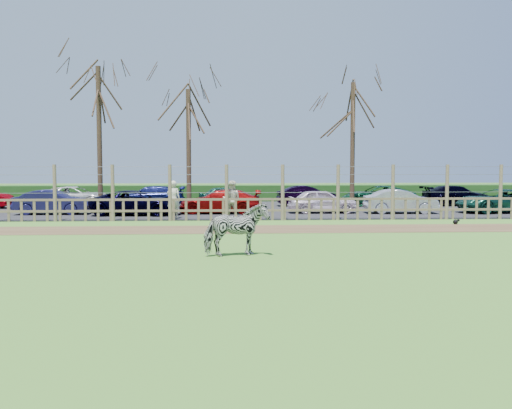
{
  "coord_description": "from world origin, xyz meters",
  "views": [
    {
      "loc": [
        -0.11,
        -17.31,
        2.49
      ],
      "look_at": [
        1.0,
        2.5,
        1.1
      ],
      "focal_mm": 40.0,
      "sensor_mm": 36.0,
      "label": 1
    }
  ],
  "objects": [
    {
      "name": "tree_left",
      "position": [
        -6.5,
        12.5,
        5.62
      ],
      "size": [
        4.8,
        4.8,
        7.88
      ],
      "color": "#3D2B1E",
      "rests_on": "ground"
    },
    {
      "name": "car_6",
      "position": [
        13.91,
        11.02,
        0.64
      ],
      "size": [
        4.53,
        2.51,
        1.2
      ],
      "primitive_type": "imported",
      "rotation": [
        0.0,
        0.0,
        4.84
      ],
      "color": "#113F32",
      "rests_on": "asphalt"
    },
    {
      "name": "visitor_b",
      "position": [
        0.22,
        8.55,
        0.9
      ],
      "size": [
        0.99,
        0.87,
        1.72
      ],
      "primitive_type": "imported",
      "rotation": [
        0.0,
        0.0,
        2.84
      ],
      "color": "beige",
      "rests_on": "asphalt"
    },
    {
      "name": "car_10",
      "position": [
        0.13,
        15.93,
        0.64
      ],
      "size": [
        3.66,
        1.81,
        1.2
      ],
      "primitive_type": "imported",
      "rotation": [
        0.0,
        0.0,
        1.68
      ],
      "color": "#134E3A",
      "rests_on": "asphalt"
    },
    {
      "name": "car_12",
      "position": [
        9.06,
        16.26,
        0.64
      ],
      "size": [
        4.41,
        2.21,
        1.2
      ],
      "primitive_type": "imported",
      "rotation": [
        0.0,
        0.0,
        4.66
      ],
      "color": "#10482A",
      "rests_on": "asphalt"
    },
    {
      "name": "asphalt",
      "position": [
        0.0,
        14.5,
        0.02
      ],
      "size": [
        44.0,
        13.0,
        0.04
      ],
      "primitive_type": "cube",
      "color": "#232326",
      "rests_on": "ground"
    },
    {
      "name": "car_13",
      "position": [
        13.84,
        16.13,
        0.64
      ],
      "size": [
        4.23,
        1.94,
        1.2
      ],
      "primitive_type": "imported",
      "rotation": [
        0.0,
        0.0,
        1.63
      ],
      "color": "black",
      "rests_on": "asphalt"
    },
    {
      "name": "car_11",
      "position": [
        4.84,
        16.25,
        0.64
      ],
      "size": [
        3.69,
        1.41,
        1.2
      ],
      "primitive_type": "imported",
      "rotation": [
        0.0,
        0.0,
        1.61
      ],
      "color": "black",
      "rests_on": "asphalt"
    },
    {
      "name": "car_8",
      "position": [
        -8.72,
        16.06,
        0.64
      ],
      "size": [
        4.43,
        2.24,
        1.2
      ],
      "primitive_type": "imported",
      "rotation": [
        0.0,
        0.0,
        1.51
      ],
      "color": "silver",
      "rests_on": "asphalt"
    },
    {
      "name": "tree_mid",
      "position": [
        -2.0,
        13.5,
        4.87
      ],
      "size": [
        4.8,
        4.8,
        6.83
      ],
      "color": "#3D2B1E",
      "rests_on": "ground"
    },
    {
      "name": "tree_right",
      "position": [
        7.0,
        14.0,
        5.24
      ],
      "size": [
        4.8,
        4.8,
        7.35
      ],
      "color": "#3D2B1E",
      "rests_on": "ground"
    },
    {
      "name": "car_3",
      "position": [
        -0.32,
        11.35,
        0.64
      ],
      "size": [
        4.22,
        1.91,
        1.2
      ],
      "primitive_type": "imported",
      "rotation": [
        0.0,
        0.0,
        4.66
      ],
      "color": "#940B0A",
      "rests_on": "asphalt"
    },
    {
      "name": "fence",
      "position": [
        0.0,
        8.0,
        0.8
      ],
      "size": [
        30.16,
        0.16,
        2.5
      ],
      "color": "brown",
      "rests_on": "ground"
    },
    {
      "name": "dirt_strip",
      "position": [
        0.0,
        4.5,
        0.01
      ],
      "size": [
        34.0,
        2.8,
        0.01
      ],
      "primitive_type": "cube",
      "color": "brown",
      "rests_on": "ground"
    },
    {
      "name": "car_9",
      "position": [
        -4.49,
        16.32,
        0.64
      ],
      "size": [
        4.18,
        1.81,
        1.2
      ],
      "primitive_type": "imported",
      "rotation": [
        0.0,
        0.0,
        4.74
      ],
      "color": "#0F1548",
      "rests_on": "asphalt"
    },
    {
      "name": "hedge",
      "position": [
        0.0,
        21.5,
        0.55
      ],
      "size": [
        46.0,
        2.0,
        1.1
      ],
      "primitive_type": "cube",
      "color": "#1E4716",
      "rests_on": "ground"
    },
    {
      "name": "zebra",
      "position": [
        0.21,
        -1.92,
        0.73
      ],
      "size": [
        1.87,
        1.24,
        1.45
      ],
      "primitive_type": "imported",
      "rotation": [
        0.0,
        0.0,
        1.86
      ],
      "color": "gray",
      "rests_on": "ground"
    },
    {
      "name": "visitor_a",
      "position": [
        -2.43,
        8.88,
        0.9
      ],
      "size": [
        0.69,
        0.51,
        1.72
      ],
      "primitive_type": "imported",
      "rotation": [
        0.0,
        0.0,
        2.98
      ],
      "color": "beige",
      "rests_on": "asphalt"
    },
    {
      "name": "ground",
      "position": [
        0.0,
        0.0,
        0.0
      ],
      "size": [
        120.0,
        120.0,
        0.0
      ],
      "primitive_type": "plane",
      "color": "#6A9F43",
      "rests_on": "ground"
    },
    {
      "name": "car_5",
      "position": [
        8.8,
        10.93,
        0.64
      ],
      "size": [
        3.69,
        1.42,
        1.2
      ],
      "primitive_type": "imported",
      "rotation": [
        0.0,
        0.0,
        1.53
      ],
      "color": "#AFB0BE",
      "rests_on": "asphalt"
    },
    {
      "name": "car_4",
      "position": [
        4.89,
        11.36,
        0.64
      ],
      "size": [
        3.54,
        1.45,
        1.2
      ],
      "primitive_type": "imported",
      "rotation": [
        0.0,
        0.0,
        1.56
      ],
      "color": "silver",
      "rests_on": "asphalt"
    },
    {
      "name": "crow",
      "position": [
        9.54,
        5.84,
        0.11
      ],
      "size": [
        0.28,
        0.21,
        0.23
      ],
      "color": "black",
      "rests_on": "ground"
    },
    {
      "name": "car_1",
      "position": [
        -8.6,
        11.32,
        0.64
      ],
      "size": [
        3.64,
        1.27,
        1.2
      ],
      "primitive_type": "imported",
      "rotation": [
        0.0,
        0.0,
        1.57
      ],
      "color": "#1B1949",
      "rests_on": "asphalt"
    },
    {
      "name": "car_2",
      "position": [
        -4.41,
        10.64,
        0.64
      ],
      "size": [
        4.43,
        2.25,
        1.2
      ],
      "primitive_type": "imported",
      "rotation": [
        0.0,
        0.0,
        1.51
      ],
      "color": "black",
      "rests_on": "asphalt"
    }
  ]
}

